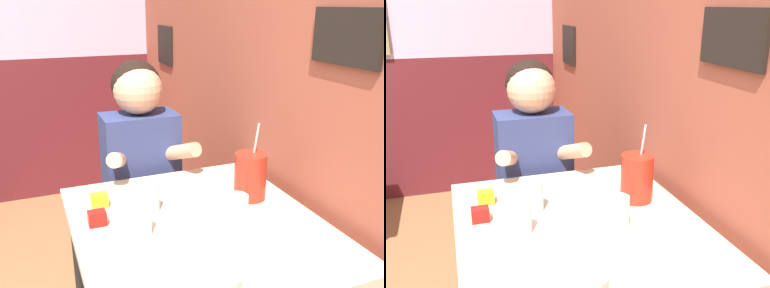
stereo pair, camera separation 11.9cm
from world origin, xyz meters
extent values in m
cube|color=#9E4C38|center=(1.50, 1.30, 1.35)|extent=(0.06, 4.60, 2.70)
cube|color=black|center=(1.46, 0.31, 1.39)|extent=(0.02, 0.30, 0.18)
cube|color=black|center=(1.46, 2.10, 1.21)|extent=(0.02, 0.27, 0.26)
cube|color=beige|center=(1.01, 0.41, 0.76)|extent=(0.82, 0.94, 0.04)
cylinder|color=black|center=(0.64, 0.84, 0.37)|extent=(0.04, 0.04, 0.74)
cylinder|color=black|center=(1.39, 0.84, 0.37)|extent=(0.04, 0.04, 0.74)
cube|color=navy|center=(0.98, 1.04, 0.23)|extent=(0.31, 0.20, 0.46)
cube|color=navy|center=(0.98, 1.04, 0.74)|extent=(0.34, 0.20, 0.55)
sphere|color=black|center=(0.98, 1.07, 1.14)|extent=(0.22, 0.22, 0.22)
sphere|color=tan|center=(0.98, 1.04, 1.13)|extent=(0.22, 0.22, 0.22)
cylinder|color=tan|center=(0.85, 0.90, 0.86)|extent=(0.14, 0.27, 0.15)
cylinder|color=tan|center=(1.12, 0.90, 0.86)|extent=(0.14, 0.27, 0.15)
cylinder|color=#B22819|center=(1.27, 0.53, 0.87)|extent=(0.12, 0.12, 0.18)
cylinder|color=white|center=(1.29, 0.53, 1.01)|extent=(0.01, 0.04, 0.14)
cylinder|color=silver|center=(0.81, 0.41, 0.83)|extent=(0.07, 0.07, 0.11)
cylinder|color=silver|center=(1.13, 0.35, 0.83)|extent=(0.08, 0.08, 0.11)
cylinder|color=silver|center=(0.89, 0.56, 0.83)|extent=(0.07, 0.07, 0.11)
cube|color=#B7140F|center=(0.69, 0.53, 0.80)|extent=(0.06, 0.04, 0.05)
cube|color=yellow|center=(0.72, 0.67, 0.80)|extent=(0.06, 0.04, 0.05)
camera|label=1|loc=(0.51, -0.78, 1.49)|focal=40.00mm
camera|label=2|loc=(0.62, -0.82, 1.49)|focal=40.00mm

